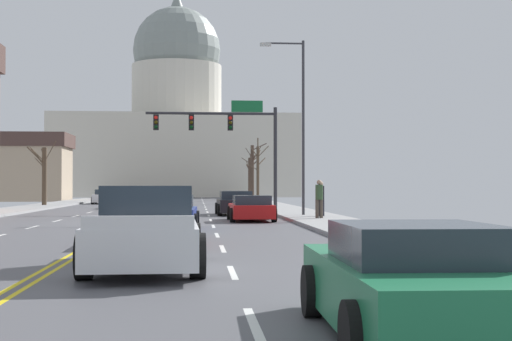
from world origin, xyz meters
TOP-DOWN VIEW (x-y plane):
  - ground at (0.00, -0.00)m, footprint 20.00×180.00m
  - signal_gantry at (4.75, 12.10)m, footprint 7.91×0.41m
  - street_lamp_right at (7.93, 4.41)m, footprint 2.26×0.24m
  - capitol_building at (0.00, 75.62)m, footprint 33.52×20.46m
  - sedan_near_00 at (4.97, 7.95)m, footprint 2.16×4.32m
  - sedan_near_01 at (5.31, 1.02)m, footprint 2.08×4.24m
  - sedan_near_02 at (1.93, -5.21)m, footprint 2.05×4.59m
  - sedan_near_03 at (1.65, -12.18)m, footprint 2.10×4.48m
  - pickup_truck_near_04 at (1.83, -17.94)m, footprint 2.32×5.66m
  - sedan_near_05 at (5.11, -25.13)m, footprint 2.04×4.56m
  - sedan_oncoming_00 at (-2.01, 19.86)m, footprint 1.99×4.60m
  - sedan_oncoming_01 at (-5.06, 33.03)m, footprint 2.19×4.28m
  - sedan_oncoming_02 at (-1.91, 41.40)m, footprint 2.15×4.64m
  - bare_tree_00 at (8.28, 33.06)m, footprint 1.72×3.16m
  - bare_tree_01 at (-8.59, 24.33)m, footprint 2.27×1.48m
  - bare_tree_02 at (8.90, 47.77)m, footprint 2.35×2.43m
  - bare_tree_04 at (9.00, 53.44)m, footprint 1.88×3.14m
  - pedestrian_00 at (8.80, 2.72)m, footprint 0.35×0.34m
  - pedestrian_01 at (8.36, 0.56)m, footprint 0.35×0.34m

SIDE VIEW (x-z plane):
  - ground at x=0.00m, z-range -0.08..0.12m
  - sedan_near_03 at x=1.65m, z-range -0.03..1.12m
  - sedan_near_01 at x=5.31m, z-range -0.02..1.14m
  - sedan_oncoming_00 at x=-2.01m, z-range -0.03..1.17m
  - sedan_oncoming_02 at x=-1.91m, z-range -0.04..1.19m
  - sedan_near_05 at x=5.11m, z-range -0.04..1.20m
  - sedan_oncoming_01 at x=-5.06m, z-range -0.03..1.21m
  - sedan_near_02 at x=1.93m, z-range -0.04..1.22m
  - sedan_near_00 at x=4.97m, z-range -0.05..1.26m
  - pickup_truck_near_04 at x=1.83m, z-range -0.09..1.53m
  - pedestrian_00 at x=8.80m, z-range 0.23..1.90m
  - pedestrian_01 at x=8.36m, z-range 0.24..1.96m
  - bare_tree_01 at x=-8.59m, z-range 0.09..4.85m
  - bare_tree_04 at x=9.00m, z-range 0.17..5.14m
  - bare_tree_00 at x=8.28m, z-range 0.14..5.74m
  - bare_tree_02 at x=8.90m, z-range 0.18..6.22m
  - signal_gantry at x=4.75m, z-range 1.59..8.19m
  - street_lamp_right at x=7.93m, z-range 0.88..9.67m
  - capitol_building at x=0.00m, z-range -5.35..24.46m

